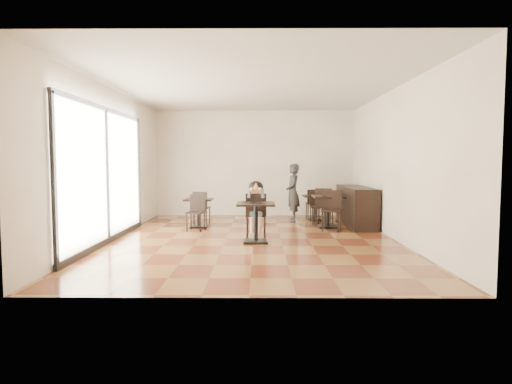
{
  "coord_description": "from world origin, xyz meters",
  "views": [
    {
      "loc": [
        0.12,
        -9.09,
        1.65
      ],
      "look_at": [
        0.06,
        0.09,
        1.0
      ],
      "focal_mm": 30.0,
      "sensor_mm": 36.0,
      "label": 1
    }
  ],
  "objects_px": {
    "child_table": "(256,223)",
    "chair_mid_a": "(325,206)",
    "adult_patron": "(293,193)",
    "cafe_table_left": "(199,213)",
    "chair_left_b": "(196,213)",
    "child_chair": "(256,215)",
    "child": "(256,209)",
    "chair_mid_b": "(332,211)",
    "cafe_table_back": "(315,208)",
    "chair_back_b": "(317,207)",
    "cafe_table_mid": "(328,212)",
    "chair_left_a": "(202,208)",
    "chair_back_a": "(313,203)"
  },
  "relations": [
    {
      "from": "chair_mid_a",
      "to": "chair_back_a",
      "type": "xyz_separation_m",
      "value": [
        -0.15,
        1.36,
        -0.06
      ]
    },
    {
      "from": "chair_back_b",
      "to": "chair_left_a",
      "type": "bearing_deg",
      "value": -176.91
    },
    {
      "from": "chair_back_b",
      "to": "chair_left_b",
      "type": "bearing_deg",
      "value": -158.17
    },
    {
      "from": "child",
      "to": "cafe_table_back",
      "type": "xyz_separation_m",
      "value": [
        1.65,
        2.86,
        -0.27
      ]
    },
    {
      "from": "chair_mid_a",
      "to": "chair_back_a",
      "type": "bearing_deg",
      "value": -65.43
    },
    {
      "from": "adult_patron",
      "to": "chair_back_b",
      "type": "bearing_deg",
      "value": 66.37
    },
    {
      "from": "adult_patron",
      "to": "chair_mid_b",
      "type": "height_order",
      "value": "adult_patron"
    },
    {
      "from": "cafe_table_mid",
      "to": "chair_left_a",
      "type": "relative_size",
      "value": 0.92
    },
    {
      "from": "adult_patron",
      "to": "cafe_table_left",
      "type": "xyz_separation_m",
      "value": [
        -2.45,
        -1.11,
        -0.44
      ]
    },
    {
      "from": "child_chair",
      "to": "adult_patron",
      "type": "distance_m",
      "value": 2.77
    },
    {
      "from": "child_chair",
      "to": "chair_left_b",
      "type": "xyz_separation_m",
      "value": [
        -1.45,
        0.91,
        -0.06
      ]
    },
    {
      "from": "cafe_table_left",
      "to": "chair_mid_b",
      "type": "bearing_deg",
      "value": -9.6
    },
    {
      "from": "child_table",
      "to": "adult_patron",
      "type": "bearing_deg",
      "value": 72.17
    },
    {
      "from": "chair_mid_b",
      "to": "chair_left_b",
      "type": "relative_size",
      "value": 1.11
    },
    {
      "from": "child",
      "to": "chair_mid_a",
      "type": "height_order",
      "value": "child"
    },
    {
      "from": "child",
      "to": "chair_back_a",
      "type": "distance_m",
      "value": 3.75
    },
    {
      "from": "adult_patron",
      "to": "chair_mid_b",
      "type": "bearing_deg",
      "value": 23.08
    },
    {
      "from": "chair_mid_a",
      "to": "chair_left_a",
      "type": "relative_size",
      "value": 1.11
    },
    {
      "from": "child_chair",
      "to": "child",
      "type": "height_order",
      "value": "child"
    },
    {
      "from": "cafe_table_left",
      "to": "chair_left_a",
      "type": "bearing_deg",
      "value": 90.0
    },
    {
      "from": "chair_left_a",
      "to": "child_chair",
      "type": "bearing_deg",
      "value": 134.5
    },
    {
      "from": "chair_mid_a",
      "to": "chair_left_b",
      "type": "relative_size",
      "value": 1.11
    },
    {
      "from": "cafe_table_back",
      "to": "chair_back_b",
      "type": "xyz_separation_m",
      "value": [
        0.0,
        -0.55,
        0.07
      ]
    },
    {
      "from": "chair_left_b",
      "to": "cafe_table_left",
      "type": "bearing_deg",
      "value": 98.63
    },
    {
      "from": "child",
      "to": "chair_left_b",
      "type": "distance_m",
      "value": 1.72
    },
    {
      "from": "cafe_table_mid",
      "to": "chair_back_a",
      "type": "distance_m",
      "value": 1.91
    },
    {
      "from": "chair_back_b",
      "to": "chair_mid_b",
      "type": "bearing_deg",
      "value": -86.64
    },
    {
      "from": "child",
      "to": "chair_back_b",
      "type": "relative_size",
      "value": 1.47
    },
    {
      "from": "cafe_table_left",
      "to": "chair_back_a",
      "type": "height_order",
      "value": "chair_back_a"
    },
    {
      "from": "adult_patron",
      "to": "cafe_table_back",
      "type": "bearing_deg",
      "value": 112.19
    },
    {
      "from": "chair_left_a",
      "to": "chair_back_a",
      "type": "xyz_separation_m",
      "value": [
        3.1,
        1.36,
        -0.01
      ]
    },
    {
      "from": "child_table",
      "to": "chair_mid_a",
      "type": "bearing_deg",
      "value": 54.87
    },
    {
      "from": "chair_mid_a",
      "to": "chair_back_a",
      "type": "height_order",
      "value": "chair_mid_a"
    },
    {
      "from": "cafe_table_mid",
      "to": "chair_left_a",
      "type": "height_order",
      "value": "chair_left_a"
    },
    {
      "from": "cafe_table_mid",
      "to": "chair_left_b",
      "type": "height_order",
      "value": "chair_left_b"
    },
    {
      "from": "child_table",
      "to": "chair_mid_b",
      "type": "bearing_deg",
      "value": 39.0
    },
    {
      "from": "child_chair",
      "to": "cafe_table_left",
      "type": "height_order",
      "value": "child_chair"
    },
    {
      "from": "child_table",
      "to": "chair_left_a",
      "type": "height_order",
      "value": "chair_left_a"
    },
    {
      "from": "child",
      "to": "child_chair",
      "type": "bearing_deg",
      "value": 180.0
    },
    {
      "from": "child",
      "to": "chair_left_b",
      "type": "xyz_separation_m",
      "value": [
        -1.45,
        0.91,
        -0.18
      ]
    },
    {
      "from": "child_table",
      "to": "cafe_table_mid",
      "type": "relative_size",
      "value": 1.02
    },
    {
      "from": "chair_mid_b",
      "to": "chair_left_b",
      "type": "height_order",
      "value": "chair_mid_b"
    },
    {
      "from": "chair_left_b",
      "to": "child_table",
      "type": "bearing_deg",
      "value": -36.48
    },
    {
      "from": "chair_mid_a",
      "to": "adult_patron",
      "type": "bearing_deg",
      "value": -16.6
    },
    {
      "from": "child",
      "to": "cafe_table_left",
      "type": "xyz_separation_m",
      "value": [
        -1.45,
        1.46,
        -0.25
      ]
    },
    {
      "from": "chair_mid_b",
      "to": "chair_left_a",
      "type": "height_order",
      "value": "chair_mid_b"
    },
    {
      "from": "child_chair",
      "to": "adult_patron",
      "type": "xyz_separation_m",
      "value": [
        1.0,
        2.56,
        0.31
      ]
    },
    {
      "from": "chair_back_a",
      "to": "chair_mid_a",
      "type": "bearing_deg",
      "value": 93.58
    },
    {
      "from": "adult_patron",
      "to": "chair_left_b",
      "type": "height_order",
      "value": "adult_patron"
    },
    {
      "from": "cafe_table_mid",
      "to": "cafe_table_back",
      "type": "distance_m",
      "value": 1.42
    }
  ]
}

